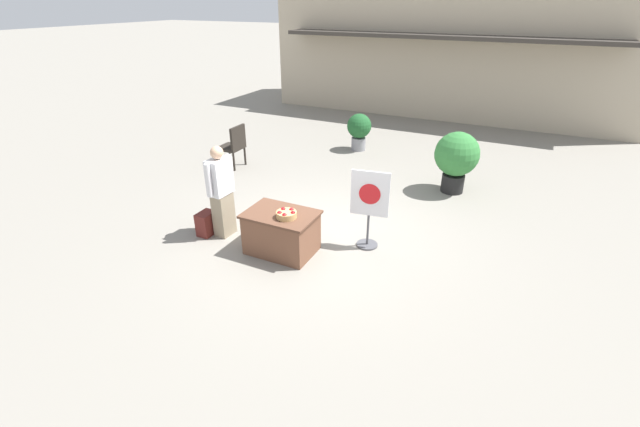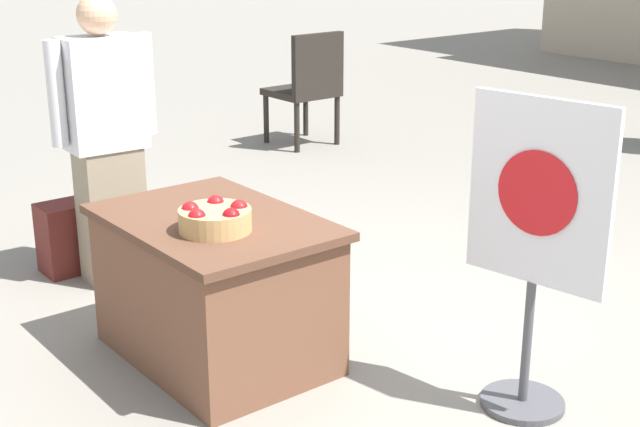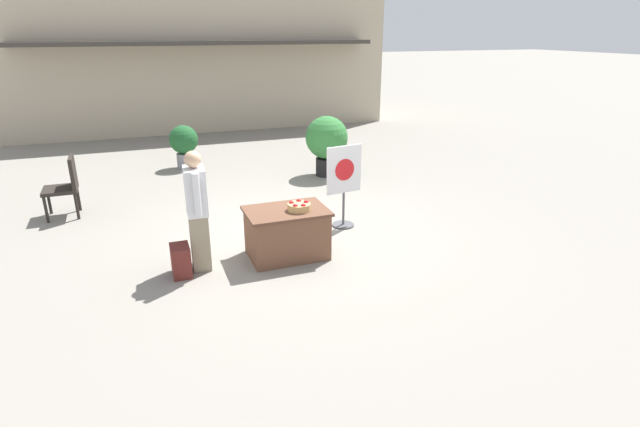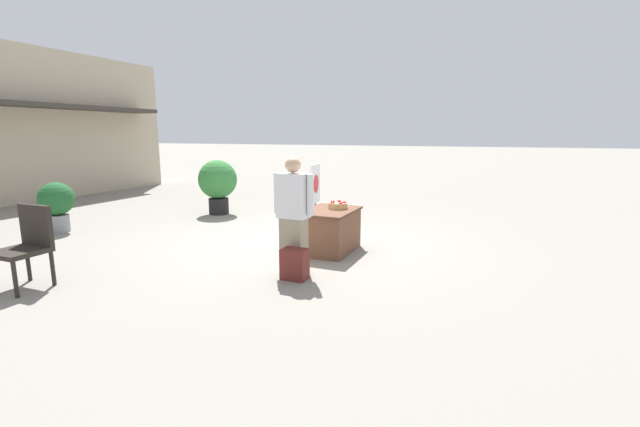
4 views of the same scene
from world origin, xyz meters
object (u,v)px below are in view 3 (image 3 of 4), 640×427
at_px(backpack, 181,261).
at_px(patio_chair, 66,184).
at_px(apple_basket, 299,206).
at_px(potted_plant_near_right, 327,140).
at_px(display_table, 287,233).
at_px(person_visitor, 197,210).
at_px(potted_plant_far_right, 184,143).
at_px(poster_board, 344,182).

bearing_deg(backpack, patio_chair, 117.63).
height_order(apple_basket, backpack, apple_basket).
bearing_deg(potted_plant_near_right, display_table, -118.88).
relative_size(apple_basket, patio_chair, 0.31).
height_order(person_visitor, potted_plant_far_right, person_visitor).
bearing_deg(poster_board, apple_basket, -59.28).
bearing_deg(display_table, apple_basket, -28.26).
distance_m(display_table, poster_board, 1.49).
bearing_deg(potted_plant_far_right, apple_basket, -80.18).
xyz_separation_m(apple_basket, poster_board, (1.05, 0.87, -0.01)).
distance_m(person_visitor, poster_board, 2.52).
xyz_separation_m(patio_chair, potted_plant_far_right, (2.25, 2.58, 0.01)).
xyz_separation_m(apple_basket, backpack, (-1.64, -0.01, -0.55)).
bearing_deg(potted_plant_far_right, display_table, -81.65).
height_order(display_table, potted_plant_near_right, potted_plant_near_right).
bearing_deg(backpack, apple_basket, 0.18).
relative_size(apple_basket, backpack, 0.76).
bearing_deg(patio_chair, apple_basket, 136.31).
xyz_separation_m(apple_basket, potted_plant_far_right, (-0.96, 5.57, -0.17)).
distance_m(poster_board, potted_plant_near_right, 3.07).
relative_size(display_table, person_visitor, 0.70).
relative_size(apple_basket, potted_plant_far_right, 0.32).
bearing_deg(apple_basket, potted_plant_near_right, 63.55).
bearing_deg(display_table, potted_plant_far_right, 98.35).
bearing_deg(potted_plant_near_right, patio_chair, -170.80).
xyz_separation_m(display_table, patio_chair, (-3.05, 2.91, 0.23)).
bearing_deg(patio_chair, backpack, 116.90).
distance_m(person_visitor, potted_plant_far_right, 5.45).
distance_m(person_visitor, backpack, 0.69).
height_order(apple_basket, potted_plant_far_right, potted_plant_far_right).
xyz_separation_m(person_visitor, potted_plant_far_right, (0.40, 5.43, -0.23)).
bearing_deg(display_table, person_visitor, 177.23).
height_order(display_table, backpack, display_table).
distance_m(apple_basket, patio_chair, 4.39).
relative_size(display_table, potted_plant_far_right, 1.14).
xyz_separation_m(poster_board, potted_plant_far_right, (-2.01, 4.70, -0.16)).
xyz_separation_m(person_visitor, patio_chair, (-1.85, 2.85, -0.24)).
bearing_deg(backpack, poster_board, 18.01).
height_order(backpack, patio_chair, patio_chair).
distance_m(backpack, potted_plant_near_right, 5.25).
relative_size(person_visitor, patio_chair, 1.56).
distance_m(apple_basket, potted_plant_near_right, 4.27).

